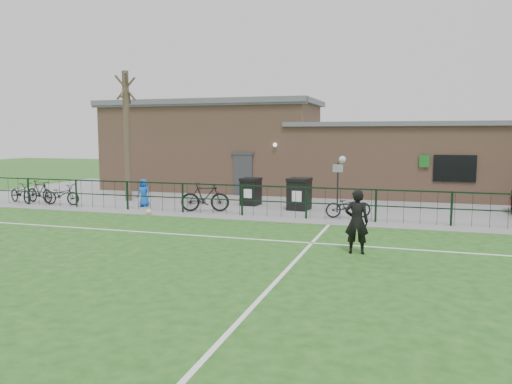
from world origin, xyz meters
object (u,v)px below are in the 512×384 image
(wheelie_bin_right, at_px, (299,195))
(sign_post, at_px, (338,187))
(wheelie_bin_left, at_px, (251,192))
(bicycle_c, at_px, (62,194))
(spectator_child, at_px, (144,193))
(bare_tree, at_px, (127,137))
(bicycle_a, at_px, (21,193))
(bicycle_d, at_px, (205,197))
(ball_ground, at_px, (149,212))
(bicycle_e, at_px, (348,206))
(bicycle_b, at_px, (40,192))

(wheelie_bin_right, bearing_deg, sign_post, -3.05)
(wheelie_bin_left, bearing_deg, wheelie_bin_right, -13.20)
(bicycle_c, bearing_deg, spectator_child, -83.83)
(bare_tree, distance_m, spectator_child, 3.33)
(wheelie_bin_left, xyz_separation_m, bicycle_a, (-10.19, -2.44, -0.09))
(bicycle_d, bearing_deg, bicycle_c, 74.01)
(ball_ground, bearing_deg, spectator_child, 124.55)
(bicycle_c, distance_m, bicycle_d, 6.81)
(sign_post, distance_m, ball_ground, 7.48)
(bicycle_c, height_order, ball_ground, bicycle_c)
(bicycle_d, bearing_deg, bicycle_e, -104.54)
(bicycle_d, bearing_deg, ball_ground, 109.25)
(wheelie_bin_left, xyz_separation_m, bicycle_d, (-1.17, -2.35, 0.03))
(sign_post, distance_m, bicycle_d, 5.31)
(bare_tree, xyz_separation_m, spectator_child, (1.72, -1.57, -2.38))
(bicycle_c, bearing_deg, bicycle_e, -91.25)
(wheelie_bin_right, relative_size, bicycle_c, 0.70)
(sign_post, height_order, bicycle_d, sign_post)
(ball_ground, bearing_deg, bicycle_e, 11.61)
(bare_tree, bearing_deg, bicycle_c, -133.35)
(sign_post, height_order, bicycle_a, sign_post)
(wheelie_bin_right, bearing_deg, bicycle_e, -26.75)
(bicycle_a, relative_size, ball_ground, 7.67)
(spectator_child, bearing_deg, bicycle_a, -170.10)
(bicycle_b, xyz_separation_m, ball_ground, (6.40, -1.50, -0.41))
(wheelie_bin_right, distance_m, bicycle_e, 2.59)
(wheelie_bin_left, bearing_deg, bicycle_c, -158.91)
(sign_post, distance_m, bicycle_b, 13.39)
(bare_tree, distance_m, bicycle_c, 3.89)
(wheelie_bin_right, relative_size, bicycle_a, 0.69)
(wheelie_bin_right, xyz_separation_m, ball_ground, (-5.32, -2.94, -0.52))
(wheelie_bin_right, xyz_separation_m, bicycle_d, (-3.51, -1.62, -0.03))
(bicycle_b, bearing_deg, wheelie_bin_right, -70.71)
(bicycle_c, xyz_separation_m, bicycle_e, (12.49, 0.31, -0.01))
(wheelie_bin_right, height_order, ball_ground, wheelie_bin_right)
(bicycle_d, xyz_separation_m, bicycle_e, (5.68, 0.22, -0.14))
(bare_tree, relative_size, sign_post, 3.00)
(wheelie_bin_right, bearing_deg, bare_tree, -177.00)
(bicycle_a, relative_size, bicycle_e, 1.05)
(bare_tree, height_order, bicycle_d, bare_tree)
(wheelie_bin_left, xyz_separation_m, bicycle_b, (-9.39, -2.16, -0.05))
(bare_tree, xyz_separation_m, ball_ground, (2.96, -3.38, -2.88))
(wheelie_bin_left, bearing_deg, bicycle_d, -112.48)
(bicycle_c, bearing_deg, bare_tree, -46.04)
(bicycle_a, bearing_deg, bare_tree, -41.85)
(wheelie_bin_left, bearing_deg, ball_ground, -125.08)
(bare_tree, height_order, bicycle_b, bare_tree)
(bicycle_b, height_order, spectator_child, spectator_child)
(wheelie_bin_left, bearing_deg, bicycle_b, -162.93)
(wheelie_bin_right, xyz_separation_m, bicycle_a, (-12.52, -1.72, -0.15))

